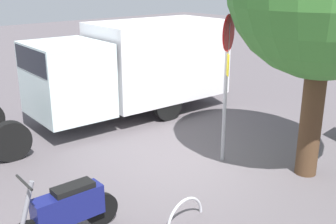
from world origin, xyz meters
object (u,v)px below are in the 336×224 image
Objects in this scene: motorcycle at (68,209)px; bike_rack_hoop at (185,221)px; box_truck_near at (130,65)px; stop_sign at (227,66)px.

bike_rack_hoop is at bearing 154.89° from motorcycle.
box_truck_near is at bearing -134.07° from motorcycle.
box_truck_near is 5.92m from bike_rack_hoop.
bike_rack_hoop is at bearing 26.02° from stop_sign.
motorcycle is at bearing 47.38° from box_truck_near.
stop_sign reaches higher than box_truck_near.
bike_rack_hoop is at bearing 65.57° from box_truck_near.
bike_rack_hoop is (2.35, 1.15, -2.14)m from stop_sign.
box_truck_near reaches higher than bike_rack_hoop.
box_truck_near reaches higher than motorcycle.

